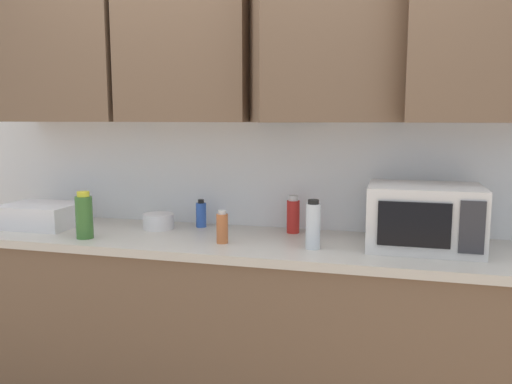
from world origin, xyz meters
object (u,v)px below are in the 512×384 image
at_px(dish_rack, 41,215).
at_px(bowl_ceramic_small, 158,221).
at_px(microwave, 424,217).
at_px(bottle_red_sauce, 293,215).
at_px(bottle_spice_jar, 222,228).
at_px(bottle_clear_tall, 313,225).
at_px(bottle_blue_cleaner, 201,214).
at_px(bottle_green_oil, 84,216).

bearing_deg(dish_rack, bowl_ceramic_small, 9.69).
distance_m(microwave, bottle_red_sauce, 0.63).
bearing_deg(bottle_red_sauce, microwave, -14.58).
bearing_deg(microwave, bowl_ceramic_small, 176.83).
height_order(bottle_spice_jar, bottle_clear_tall, bottle_clear_tall).
height_order(microwave, bottle_blue_cleaner, microwave).
bearing_deg(bottle_blue_cleaner, bowl_ceramic_small, -153.43).
relative_size(bottle_red_sauce, bottle_blue_cleaner, 1.29).
bearing_deg(bottle_clear_tall, bottle_red_sauce, 116.34).
bearing_deg(bottle_spice_jar, microwave, 8.81).
relative_size(microwave, dish_rack, 1.26).
bearing_deg(bottle_spice_jar, bottle_clear_tall, 0.65).
height_order(bottle_red_sauce, bowl_ceramic_small, bottle_red_sauce).
bearing_deg(bottle_blue_cleaner, bottle_spice_jar, -54.38).
distance_m(microwave, bottle_spice_jar, 0.90).
height_order(bottle_green_oil, bowl_ceramic_small, bottle_green_oil).
distance_m(bottle_green_oil, bowl_ceramic_small, 0.38).
height_order(bottle_blue_cleaner, bottle_green_oil, bottle_green_oil).
bearing_deg(bottle_clear_tall, bowl_ceramic_small, 166.26).
height_order(dish_rack, bowl_ceramic_small, dish_rack).
distance_m(bottle_spice_jar, bottle_green_oil, 0.67).
height_order(bottle_spice_jar, bottle_blue_cleaner, bottle_spice_jar).
bearing_deg(dish_rack, bottle_green_oil, -25.44).
distance_m(dish_rack, bottle_red_sauce, 1.33).
xyz_separation_m(dish_rack, bowl_ceramic_small, (0.62, 0.11, -0.02)).
bearing_deg(bottle_green_oil, bottle_spice_jar, 6.51).
distance_m(bottle_blue_cleaner, bottle_green_oil, 0.59).
bearing_deg(bottle_spice_jar, bowl_ceramic_small, 153.48).
bearing_deg(bowl_ceramic_small, bottle_red_sauce, 7.17).
relative_size(bottle_red_sauce, bowl_ceramic_small, 1.19).
relative_size(bottle_blue_cleaner, bottle_green_oil, 0.65).
relative_size(bottle_clear_tall, bottle_blue_cleaner, 1.49).
distance_m(bottle_red_sauce, bottle_clear_tall, 0.33).
distance_m(microwave, bowl_ceramic_small, 1.31).
distance_m(bottle_blue_cleaner, bowl_ceramic_small, 0.22).
bearing_deg(bottle_green_oil, bowl_ceramic_small, 49.15).
relative_size(bottle_spice_jar, bowl_ceramic_small, 0.96).
xyz_separation_m(bottle_green_oil, bowl_ceramic_small, (0.25, 0.29, -0.07)).
bearing_deg(bottle_red_sauce, bowl_ceramic_small, -172.83).
xyz_separation_m(bottle_spice_jar, bottle_green_oil, (-0.67, -0.08, 0.04)).
distance_m(dish_rack, bottle_green_oil, 0.42).
bearing_deg(bowl_ceramic_small, bottle_spice_jar, -26.52).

